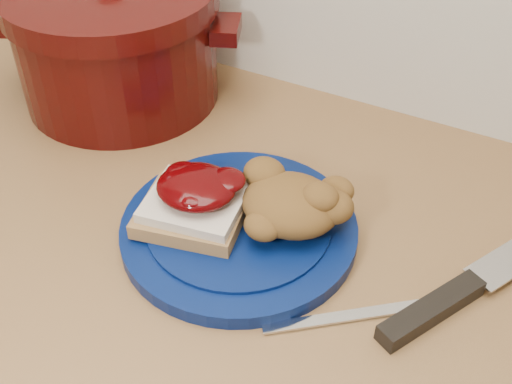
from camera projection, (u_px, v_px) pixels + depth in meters
The scene contains 7 objects.
plate at pixel (239, 229), 0.69m from camera, with size 0.25×0.25×0.02m, color #041445.
sandwich at pixel (194, 201), 0.67m from camera, with size 0.13×0.11×0.05m.
stuffing_mound at pixel (291, 205), 0.66m from camera, with size 0.10×0.09×0.05m, color brown.
chef_knife at pixel (464, 289), 0.62m from camera, with size 0.18×0.30×0.02m.
butter_knife at pixel (345, 316), 0.60m from camera, with size 0.16×0.01×0.00m, color silver.
dutch_oven at pixel (117, 42), 0.85m from camera, with size 0.36×0.36×0.18m.
pepper_grinder at pixel (47, 35), 0.91m from camera, with size 0.06×0.06×0.12m.
Camera 1 is at (0.30, 1.06, 1.39)m, focal length 45.00 mm.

